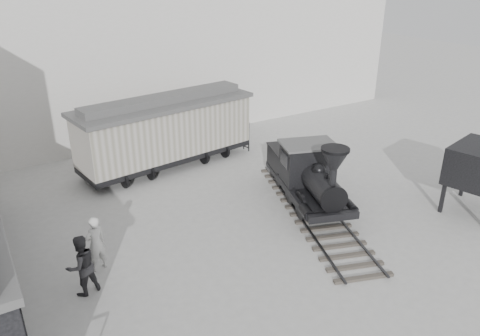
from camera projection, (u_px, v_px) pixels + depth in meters
ground at (321, 268)px, 15.11m from camera, size 90.00×90.00×0.00m
north_wall at (140, 36)px, 24.55m from camera, size 34.00×2.51×11.00m
locomotive at (309, 179)px, 18.59m from camera, size 4.87×9.25×3.22m
boxcar at (166, 130)px, 22.06m from camera, size 8.86×3.78×3.52m
visitor_a at (96, 244)px, 14.71m from camera, size 0.78×0.61×1.89m
visitor_b at (81, 266)px, 13.62m from camera, size 1.08×0.93×1.92m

